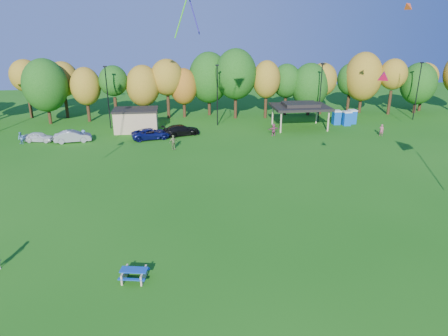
{
  "coord_description": "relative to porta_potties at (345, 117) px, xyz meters",
  "views": [
    {
      "loc": [
        -4.24,
        -19.54,
        14.77
      ],
      "look_at": [
        -1.13,
        6.0,
        5.41
      ],
      "focal_mm": 32.0,
      "sensor_mm": 36.0,
      "label": 1
    }
  ],
  "objects": [
    {
      "name": "utility_building",
      "position": [
        -31.62,
        -0.18,
        0.54
      ],
      "size": [
        6.3,
        4.3,
        3.25
      ],
      "color": "tan",
      "rests_on": "ground"
    },
    {
      "name": "kite_3",
      "position": [
        -0.31,
        -13.61,
        15.5
      ],
      "size": [
        1.65,
        1.61,
        1.34
      ],
      "color": "#F14B1C"
    },
    {
      "name": "lamp_posts",
      "position": [
        -19.62,
        1.82,
        3.8
      ],
      "size": [
        64.5,
        0.25,
        9.09
      ],
      "color": "black",
      "rests_on": "ground"
    },
    {
      "name": "car_a",
      "position": [
        -43.97,
        -4.33,
        -0.44
      ],
      "size": [
        4.06,
        2.22,
        1.31
      ],
      "primitive_type": "imported",
      "rotation": [
        0.0,
        0.0,
        1.39
      ],
      "color": "white",
      "rests_on": "ground"
    },
    {
      "name": "pavilion",
      "position": [
        -7.62,
        -1.18,
        2.13
      ],
      "size": [
        8.2,
        6.2,
        3.77
      ],
      "color": "tan",
      "rests_on": "ground"
    },
    {
      "name": "kite_4",
      "position": [
        -12.67,
        -33.36,
        10.6
      ],
      "size": [
        1.19,
        1.28,
        1.05
      ],
      "color": "#DD0C3D"
    },
    {
      "name": "far_person_2",
      "position": [
        -38.12,
        -4.75,
        -0.33
      ],
      "size": [
        1.09,
        0.77,
        1.53
      ],
      "primitive_type": "imported",
      "rotation": [
        0.0,
        0.0,
        6.06
      ],
      "color": "#4E73AB",
      "rests_on": "ground"
    },
    {
      "name": "porta_potties",
      "position": [
        0.0,
        0.0,
        0.0
      ],
      "size": [
        3.75,
        2.14,
        2.18
      ],
      "color": "#0D4BB3",
      "rests_on": "ground"
    },
    {
      "name": "car_d",
      "position": [
        -25.24,
        -3.4,
        -0.34
      ],
      "size": [
        5.61,
        3.74,
        1.51
      ],
      "primitive_type": "imported",
      "rotation": [
        0.0,
        0.0,
        1.91
      ],
      "color": "black",
      "rests_on": "ground"
    },
    {
      "name": "ground",
      "position": [
        -21.62,
        -38.18,
        -1.1
      ],
      "size": [
        160.0,
        160.0,
        0.0
      ],
      "primitive_type": "plane",
      "color": "#19600F",
      "rests_on": "ground"
    },
    {
      "name": "far_person_0",
      "position": [
        -26.36,
        -9.95,
        -0.18
      ],
      "size": [
        1.17,
        0.9,
        1.84
      ],
      "primitive_type": "imported",
      "rotation": [
        0.0,
        0.0,
        0.48
      ],
      "color": "olive",
      "rests_on": "ground"
    },
    {
      "name": "far_person_3",
      "position": [
        -45.87,
        -5.32,
        -0.29
      ],
      "size": [
        0.98,
        0.92,
        1.61
      ],
      "primitive_type": "imported",
      "rotation": [
        0.0,
        0.0,
        5.76
      ],
      "color": "#4E7EAD",
      "rests_on": "ground"
    },
    {
      "name": "far_person_4",
      "position": [
        -12.5,
        -5.11,
        -0.24
      ],
      "size": [
        1.66,
        0.9,
        1.71
      ],
      "primitive_type": "imported",
      "rotation": [
        0.0,
        0.0,
        3.4
      ],
      "color": "#9D4165",
      "rests_on": "ground"
    },
    {
      "name": "car_c",
      "position": [
        -29.31,
        -4.77,
        -0.37
      ],
      "size": [
        5.61,
        3.53,
        1.45
      ],
      "primitive_type": "imported",
      "rotation": [
        0.0,
        0.0,
        1.8
      ],
      "color": "#0D1353",
      "rests_on": "ground"
    },
    {
      "name": "tree_line",
      "position": [
        -22.64,
        7.33,
        4.82
      ],
      "size": [
        93.57,
        10.55,
        11.15
      ],
      "color": "black",
      "rests_on": "ground"
    },
    {
      "name": "far_person_1",
      "position": [
        2.34,
        -7.03,
        -0.27
      ],
      "size": [
        0.72,
        0.69,
        1.65
      ],
      "primitive_type": "imported",
      "rotation": [
        0.0,
        0.0,
        2.43
      ],
      "color": "#A44D5F",
      "rests_on": "ground"
    },
    {
      "name": "picnic_table",
      "position": [
        -28.8,
        -36.59,
        -0.69
      ],
      "size": [
        1.86,
        1.64,
        0.71
      ],
      "rotation": [
        0.0,
        0.0,
        -0.19
      ],
      "color": "tan",
      "rests_on": "ground"
    },
    {
      "name": "car_b",
      "position": [
        -39.47,
        -5.01,
        -0.33
      ],
      "size": [
        4.86,
        2.36,
        1.54
      ],
      "primitive_type": "imported",
      "rotation": [
        0.0,
        0.0,
        1.73
      ],
      "color": "#9C9BA0",
      "rests_on": "ground"
    }
  ]
}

